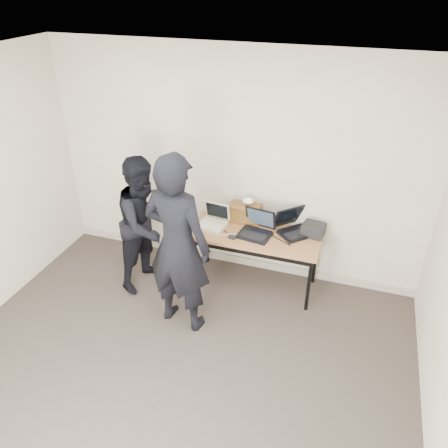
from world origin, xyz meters
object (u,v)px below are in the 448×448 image
at_px(desk, 255,238).
at_px(equipment_box, 313,230).
at_px(leather_satchel, 245,213).
at_px(person_typist, 178,245).
at_px(laptop_right, 294,227).
at_px(laptop_beige, 213,222).
at_px(laptop_center, 257,229).
at_px(person_observer, 146,223).

bearing_deg(desk, equipment_box, 16.88).
distance_m(leather_satchel, person_typist, 1.15).
relative_size(laptop_right, equipment_box, 2.16).
bearing_deg(desk, leather_satchel, 128.22).
bearing_deg(laptop_right, desk, 159.39).
relative_size(laptop_beige, equipment_box, 1.45).
bearing_deg(laptop_beige, desk, 3.88).
bearing_deg(laptop_right, equipment_box, -42.96).
bearing_deg(laptop_beige, laptop_right, 16.47).
height_order(laptop_center, person_observer, person_observer).
xyz_separation_m(desk, laptop_center, (0.01, 0.02, 0.12)).
height_order(laptop_center, person_typist, person_typist).
height_order(desk, laptop_right, laptop_right).
height_order(desk, person_observer, person_observer).
height_order(laptop_center, laptop_right, laptop_center).
distance_m(laptop_center, laptop_right, 0.43).
height_order(laptop_beige, equipment_box, laptop_beige).
distance_m(equipment_box, person_observer, 1.92).
relative_size(equipment_box, person_typist, 0.12).
relative_size(desk, laptop_right, 2.89).
distance_m(laptop_right, person_observer, 1.70).
bearing_deg(person_observer, desk, -60.58).
relative_size(laptop_right, leather_satchel, 1.42).
height_order(person_typist, person_observer, person_typist).
bearing_deg(person_observer, laptop_right, -57.82).
xyz_separation_m(laptop_center, equipment_box, (0.62, 0.18, 0.01)).
distance_m(laptop_right, equipment_box, 0.22).
bearing_deg(person_observer, laptop_center, -60.01).
relative_size(equipment_box, person_observer, 0.15).
bearing_deg(laptop_right, person_typist, -178.47).
relative_size(laptop_center, leather_satchel, 1.12).
bearing_deg(desk, laptop_beige, 177.21).
height_order(laptop_beige, person_observer, person_observer).
relative_size(leather_satchel, person_typist, 0.19).
bearing_deg(laptop_right, person_observer, 151.63).
height_order(laptop_right, person_observer, person_observer).
bearing_deg(person_observer, laptop_beige, -49.82).
bearing_deg(laptop_center, laptop_right, 31.51).
relative_size(desk, leather_satchel, 4.11).
bearing_deg(laptop_right, leather_satchel, 130.88).
xyz_separation_m(desk, equipment_box, (0.63, 0.19, 0.13)).
distance_m(laptop_beige, person_observer, 0.78).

